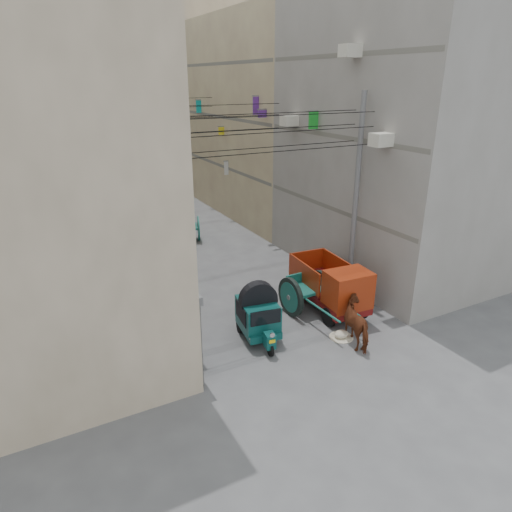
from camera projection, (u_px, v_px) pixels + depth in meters
ground at (383, 410)px, 12.32m from camera, size 140.00×140.00×0.00m
building_row_right at (196, 101)px, 41.56m from camera, size 8.00×62.00×14.00m
end_cap_building at (61, 93)px, 64.28m from camera, size 22.00×10.00×13.00m
shutters_left at (136, 259)px, 18.60m from camera, size 0.18×14.40×2.88m
signboards at (150, 162)px, 28.90m from camera, size 8.22×40.52×5.67m
ac_units at (336, 105)px, 17.53m from camera, size 0.70×6.55×3.35m
utility_poles at (173, 165)px, 24.86m from camera, size 7.40×22.20×8.00m
overhead_cables at (186, 115)px, 21.72m from camera, size 7.40×22.52×1.12m
auto_rickshaw at (258, 314)px, 15.44m from camera, size 1.53×2.34×1.60m
tonga_cart at (306, 292)px, 17.34m from camera, size 1.63×3.34×1.50m
mini_truck at (335, 290)px, 17.12m from camera, size 1.86×3.68×2.01m
second_cart at (185, 228)px, 24.96m from camera, size 1.89×1.78×1.37m
feed_sack at (341, 334)px, 15.75m from camera, size 0.52×0.42×0.26m
horse at (359, 323)px, 15.22m from camera, size 1.16×1.92×1.51m
distant_car_white at (150, 232)px, 24.60m from camera, size 2.65×4.02×1.27m
distant_car_grey at (146, 171)px, 41.01m from camera, size 2.16×3.96×1.24m
distant_car_green at (101, 175)px, 39.10m from camera, size 3.01×4.79×1.29m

